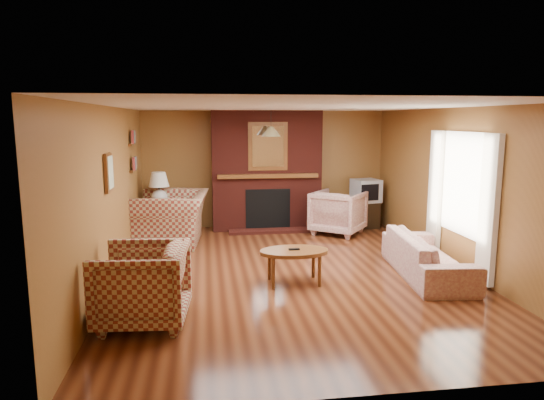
{
  "coord_description": "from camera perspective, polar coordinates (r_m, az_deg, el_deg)",
  "views": [
    {
      "loc": [
        -1.24,
        -6.74,
        2.23
      ],
      "look_at": [
        -0.22,
        0.6,
        0.99
      ],
      "focal_mm": 32.0,
      "sensor_mm": 36.0,
      "label": 1
    }
  ],
  "objects": [
    {
      "name": "floor",
      "position": [
        7.2,
        2.4,
        -8.53
      ],
      "size": [
        6.5,
        6.5,
        0.0
      ],
      "primitive_type": "plane",
      "color": "#421C0E",
      "rests_on": "ground"
    },
    {
      "name": "ceiling",
      "position": [
        6.85,
        2.54,
        10.92
      ],
      "size": [
        6.5,
        6.5,
        0.0
      ],
      "primitive_type": "plane",
      "rotation": [
        3.14,
        0.0,
        0.0
      ],
      "color": "silver",
      "rests_on": "wall_back"
    },
    {
      "name": "wall_back",
      "position": [
        10.12,
        -0.85,
        3.65
      ],
      "size": [
        6.5,
        0.0,
        6.5
      ],
      "primitive_type": "plane",
      "rotation": [
        1.57,
        0.0,
        0.0
      ],
      "color": "#9B652F",
      "rests_on": "floor"
    },
    {
      "name": "wall_front",
      "position": [
        3.84,
        11.27,
        -6.19
      ],
      "size": [
        6.5,
        0.0,
        6.5
      ],
      "primitive_type": "plane",
      "rotation": [
        -1.57,
        0.0,
        0.0
      ],
      "color": "#9B652F",
      "rests_on": "floor"
    },
    {
      "name": "wall_left",
      "position": [
        6.93,
        -18.31,
        0.48
      ],
      "size": [
        0.0,
        6.5,
        6.5
      ],
      "primitive_type": "plane",
      "rotation": [
        1.57,
        0.0,
        1.57
      ],
      "color": "#9B652F",
      "rests_on": "floor"
    },
    {
      "name": "wall_right",
      "position": [
        7.78,
        20.91,
        1.27
      ],
      "size": [
        0.0,
        6.5,
        6.5
      ],
      "primitive_type": "plane",
      "rotation": [
        1.57,
        0.0,
        -1.57
      ],
      "color": "#9B652F",
      "rests_on": "floor"
    },
    {
      "name": "fireplace",
      "position": [
        9.86,
        -0.66,
        3.39
      ],
      "size": [
        2.2,
        0.82,
        2.4
      ],
      "color": "#4C1610",
      "rests_on": "floor"
    },
    {
      "name": "window_right",
      "position": [
        7.59,
        21.28,
        0.5
      ],
      "size": [
        0.1,
        1.85,
        2.0
      ],
      "color": "beige",
      "rests_on": "wall_right"
    },
    {
      "name": "bookshelf",
      "position": [
        8.74,
        -15.89,
        5.44
      ],
      "size": [
        0.09,
        0.55,
        0.71
      ],
      "color": "brown",
      "rests_on": "wall_left"
    },
    {
      "name": "botanical_print",
      "position": [
        6.59,
        -18.64,
        3.09
      ],
      "size": [
        0.05,
        0.4,
        0.5
      ],
      "color": "brown",
      "rests_on": "wall_left"
    },
    {
      "name": "pendant_light",
      "position": [
        9.13,
        -0.12,
        8.06
      ],
      "size": [
        0.36,
        0.36,
        0.48
      ],
      "color": "black",
      "rests_on": "ceiling"
    },
    {
      "name": "plaid_loveseat",
      "position": [
        8.96,
        -11.68,
        -2.08
      ],
      "size": [
        1.36,
        1.52,
        0.92
      ],
      "primitive_type": "imported",
      "rotation": [
        0.0,
        0.0,
        -1.66
      ],
      "color": "maroon",
      "rests_on": "floor"
    },
    {
      "name": "plaid_armchair",
      "position": [
        5.55,
        -15.06,
        -9.63
      ],
      "size": [
        1.04,
        1.02,
        0.88
      ],
      "primitive_type": "imported",
      "rotation": [
        0.0,
        0.0,
        -1.66
      ],
      "color": "maroon",
      "rests_on": "floor"
    },
    {
      "name": "floral_sofa",
      "position": [
        7.35,
        17.8,
        -6.23
      ],
      "size": [
        0.99,
        2.09,
        0.59
      ],
      "primitive_type": "imported",
      "rotation": [
        0.0,
        0.0,
        1.47
      ],
      "color": "beige",
      "rests_on": "floor"
    },
    {
      "name": "floral_armchair",
      "position": [
        9.6,
        7.8,
        -1.44
      ],
      "size": [
        1.29,
        1.29,
        0.85
      ],
      "primitive_type": "imported",
      "rotation": [
        0.0,
        0.0,
        2.48
      ],
      "color": "beige",
      "rests_on": "floor"
    },
    {
      "name": "coffee_table",
      "position": [
        6.65,
        2.62,
        -6.35
      ],
      "size": [
        0.94,
        0.58,
        0.49
      ],
      "color": "brown",
      "rests_on": "floor"
    },
    {
      "name": "side_table",
      "position": [
        9.43,
        -13.01,
        -2.5
      ],
      "size": [
        0.51,
        0.51,
        0.62
      ],
      "primitive_type": "cube",
      "rotation": [
        0.0,
        0.0,
        -0.09
      ],
      "color": "brown",
      "rests_on": "floor"
    },
    {
      "name": "table_lamp",
      "position": [
        9.31,
        -13.16,
        1.49
      ],
      "size": [
        0.38,
        0.38,
        0.63
      ],
      "color": "silver",
      "rests_on": "side_table"
    },
    {
      "name": "tv_stand",
      "position": [
        10.28,
        10.9,
        -1.68
      ],
      "size": [
        0.51,
        0.47,
        0.54
      ],
      "primitive_type": "cube",
      "rotation": [
        0.0,
        0.0,
        0.04
      ],
      "color": "black",
      "rests_on": "floor"
    },
    {
      "name": "crt_tv",
      "position": [
        10.19,
        11.0,
        1.08
      ],
      "size": [
        0.59,
        0.59,
        0.47
      ],
      "color": "#ADAFB5",
      "rests_on": "tv_stand"
    }
  ]
}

